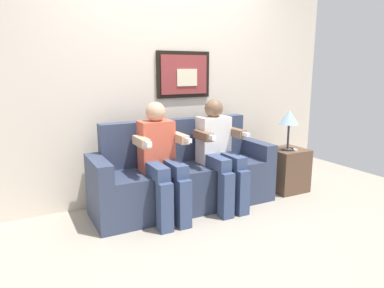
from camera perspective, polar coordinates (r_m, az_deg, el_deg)
ground_plane at (r=3.48m, az=1.17°, el=-11.82°), size 5.58×5.58×0.00m
back_wall_assembly at (r=3.87m, az=-4.21°, el=10.45°), size 4.29×0.10×2.60m
couch at (r=3.64m, az=-1.29°, el=-5.47°), size 1.89×0.58×0.90m
person_on_left at (r=3.29m, az=-5.01°, el=-2.12°), size 0.46×0.56×1.11m
person_on_right at (r=3.57m, az=4.48°, el=-0.96°), size 0.46×0.56×1.11m
side_table_right at (r=4.29m, az=15.14°, el=-4.03°), size 0.40×0.40×0.50m
table_lamp at (r=4.10m, az=15.52°, el=3.93°), size 0.22×0.22×0.46m
spare_remote_on_table at (r=4.18m, az=16.00°, el=-0.81°), size 0.04×0.13×0.02m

